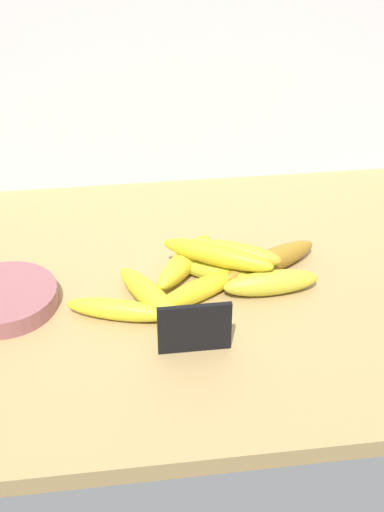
# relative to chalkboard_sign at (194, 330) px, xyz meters

# --- Properties ---
(counter_top) EXTENTS (1.10, 0.76, 0.03)m
(counter_top) POSITION_rel_chalkboard_sign_xyz_m (0.04, 0.17, -0.05)
(counter_top) COLOR #A68752
(counter_top) RESTS_ON ground
(back_wall) EXTENTS (1.30, 0.02, 0.70)m
(back_wall) POSITION_rel_chalkboard_sign_xyz_m (0.04, 0.56, 0.28)
(back_wall) COLOR silver
(back_wall) RESTS_ON ground
(chalkboard_sign) EXTENTS (0.11, 0.02, 0.08)m
(chalkboard_sign) POSITION_rel_chalkboard_sign_xyz_m (0.00, 0.00, 0.00)
(chalkboard_sign) COLOR black
(chalkboard_sign) RESTS_ON counter_top
(fruit_bowl) EXTENTS (0.17, 0.17, 0.03)m
(fruit_bowl) POSITION_rel_chalkboard_sign_xyz_m (-0.29, 0.15, -0.02)
(fruit_bowl) COLOR #8F5256
(fruit_bowl) RESTS_ON counter_top
(banana_0) EXTENTS (0.17, 0.12, 0.04)m
(banana_0) POSITION_rel_chalkboard_sign_xyz_m (0.03, 0.13, -0.02)
(banana_0) COLOR yellow
(banana_0) RESTS_ON counter_top
(banana_1) EXTENTS (0.17, 0.09, 0.03)m
(banana_1) POSITION_rel_chalkboard_sign_xyz_m (-0.11, 0.09, -0.02)
(banana_1) COLOR yellow
(banana_1) RESTS_ON counter_top
(banana_2) EXTENTS (0.19, 0.13, 0.03)m
(banana_2) POSITION_rel_chalkboard_sign_xyz_m (0.07, 0.16, -0.02)
(banana_2) COLOR gold
(banana_2) RESTS_ON counter_top
(banana_3) EXTENTS (0.17, 0.05, 0.04)m
(banana_3) POSITION_rel_chalkboard_sign_xyz_m (0.15, 0.12, -0.02)
(banana_3) COLOR gold
(banana_3) RESTS_ON counter_top
(banana_4) EXTENTS (0.14, 0.17, 0.04)m
(banana_4) POSITION_rel_chalkboard_sign_xyz_m (0.01, 0.21, -0.02)
(banana_4) COLOR yellow
(banana_4) RESTS_ON counter_top
(banana_5) EXTENTS (0.20, 0.13, 0.04)m
(banana_5) POSITION_rel_chalkboard_sign_xyz_m (0.16, 0.19, -0.02)
(banana_5) COLOR olive
(banana_5) RESTS_ON counter_top
(banana_6) EXTENTS (0.13, 0.20, 0.04)m
(banana_6) POSITION_rel_chalkboard_sign_xyz_m (-0.05, 0.11, -0.02)
(banana_6) COLOR yellow
(banana_6) RESTS_ON counter_top
(banana_7) EXTENTS (0.19, 0.13, 0.04)m
(banana_7) POSITION_rel_chalkboard_sign_xyz_m (0.06, 0.17, 0.01)
(banana_7) COLOR yellow
(banana_7) RESTS_ON banana_2
(banana_8) EXTENTS (0.17, 0.11, 0.04)m
(banana_8) POSITION_rel_chalkboard_sign_xyz_m (0.09, 0.18, 0.02)
(banana_8) COLOR gold
(banana_8) RESTS_ON banana_2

